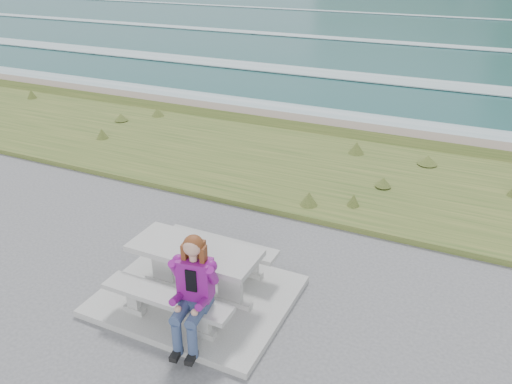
# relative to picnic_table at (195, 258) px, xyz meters

# --- Properties ---
(concrete_slab) EXTENTS (2.60, 2.10, 0.10)m
(concrete_slab) POSITION_rel_picnic_table_xyz_m (-0.00, 0.00, -0.63)
(concrete_slab) COLOR gray
(concrete_slab) RESTS_ON ground
(picnic_table) EXTENTS (1.80, 0.75, 0.75)m
(picnic_table) POSITION_rel_picnic_table_xyz_m (0.00, 0.00, 0.00)
(picnic_table) COLOR gray
(picnic_table) RESTS_ON concrete_slab
(bench_landward) EXTENTS (1.80, 0.35, 0.45)m
(bench_landward) POSITION_rel_picnic_table_xyz_m (0.00, -0.70, -0.23)
(bench_landward) COLOR gray
(bench_landward) RESTS_ON concrete_slab
(bench_seaward) EXTENTS (1.80, 0.35, 0.45)m
(bench_seaward) POSITION_rel_picnic_table_xyz_m (0.00, 0.70, -0.23)
(bench_seaward) COLOR gray
(bench_seaward) RESTS_ON concrete_slab
(grass_verge) EXTENTS (160.00, 4.50, 0.22)m
(grass_verge) POSITION_rel_picnic_table_xyz_m (-0.00, 5.00, -0.68)
(grass_verge) COLOR #2D4C1C
(grass_verge) RESTS_ON ground
(shore_drop) EXTENTS (160.00, 0.80, 2.20)m
(shore_drop) POSITION_rel_picnic_table_xyz_m (-0.00, 7.90, -0.68)
(shore_drop) COLOR #716455
(shore_drop) RESTS_ON ground
(ocean) EXTENTS (1600.00, 1600.00, 0.09)m
(ocean) POSITION_rel_picnic_table_xyz_m (-0.00, 25.09, -2.42)
(ocean) COLOR #1B4E4F
(ocean) RESTS_ON ground
(seated_woman) EXTENTS (0.50, 0.75, 1.42)m
(seated_woman) POSITION_rel_picnic_table_xyz_m (0.47, -0.83, -0.06)
(seated_woman) COLOR navy
(seated_woman) RESTS_ON concrete_slab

